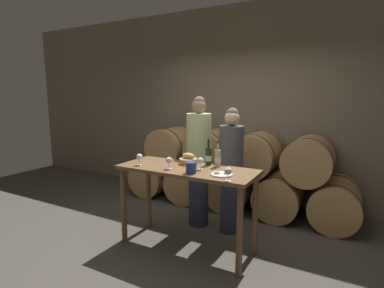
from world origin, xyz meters
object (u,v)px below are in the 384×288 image
at_px(blue_crock, 191,167).
at_px(tasting_table, 187,181).
at_px(person_left, 199,161).
at_px(bread_basket, 188,160).
at_px(wine_glass_far_left, 139,157).
at_px(person_right, 231,170).
at_px(cheese_plate, 222,174).
at_px(wine_bottle_white, 218,158).
at_px(wine_glass_center, 201,161).
at_px(wine_bottle_red, 208,156).
at_px(wine_glass_left, 169,161).
at_px(wine_glass_right, 228,171).

bearing_deg(blue_crock, tasting_table, 130.72).
distance_m(person_left, bread_basket, 0.50).
height_order(tasting_table, bread_basket, bread_basket).
relative_size(person_left, wine_glass_far_left, 13.02).
bearing_deg(person_right, cheese_plate, -75.93).
relative_size(wine_bottle_white, wine_glass_far_left, 2.20).
xyz_separation_m(tasting_table, person_right, (0.28, 0.64, 0.02)).
height_order(wine_glass_far_left, wine_glass_center, same).
distance_m(bread_basket, wine_glass_center, 0.30).
distance_m(bread_basket, wine_glass_far_left, 0.57).
bearing_deg(cheese_plate, blue_crock, -165.78).
bearing_deg(person_left, bread_basket, -76.96).
relative_size(wine_bottle_red, wine_bottle_white, 1.02).
bearing_deg(wine_glass_left, wine_glass_far_left, -178.37).
xyz_separation_m(person_left, wine_glass_left, (0.04, -0.78, 0.16)).
height_order(person_left, wine_bottle_red, person_left).
bearing_deg(wine_glass_left, wine_bottle_red, 51.08).
bearing_deg(cheese_plate, person_right, 104.07).
bearing_deg(wine_glass_right, person_right, 109.43).
bearing_deg(wine_glass_left, cheese_plate, 3.91).
xyz_separation_m(cheese_plate, wine_glass_center, (-0.29, 0.10, 0.08)).
bearing_deg(wine_glass_far_left, blue_crock, -2.15).
bearing_deg(blue_crock, wine_glass_right, -11.31).
bearing_deg(person_right, wine_bottle_red, -106.36).
xyz_separation_m(bread_basket, wine_glass_right, (0.67, -0.44, 0.04)).
bearing_deg(wine_glass_right, wine_bottle_red, 131.62).
bearing_deg(wine_glass_far_left, person_right, 44.14).
bearing_deg(wine_bottle_white, cheese_plate, -59.75).
distance_m(blue_crock, wine_glass_center, 0.19).
relative_size(person_right, wine_glass_left, 11.99).
height_order(person_right, cheese_plate, person_right).
height_order(wine_bottle_red, wine_glass_left, wine_bottle_red).
height_order(wine_bottle_red, bread_basket, wine_bottle_red).
height_order(cheese_plate, wine_glass_center, wine_glass_center).
relative_size(tasting_table, person_left, 0.90).
bearing_deg(cheese_plate, wine_bottle_red, 132.97).
bearing_deg(wine_bottle_white, tasting_table, -142.60).
bearing_deg(person_right, wine_glass_far_left, -135.86).
height_order(tasting_table, blue_crock, blue_crock).
height_order(tasting_table, person_right, person_right).
distance_m(tasting_table, bread_basket, 0.27).
bearing_deg(bread_basket, wine_bottle_white, 7.72).
xyz_separation_m(bread_basket, cheese_plate, (0.54, -0.27, -0.04)).
bearing_deg(tasting_table, wine_glass_far_left, -164.17).
xyz_separation_m(person_left, wine_bottle_white, (0.46, -0.43, 0.17)).
relative_size(wine_bottle_red, wine_glass_right, 2.26).
bearing_deg(cheese_plate, wine_bottle_white, 120.25).
xyz_separation_m(person_right, cheese_plate, (0.19, -0.74, 0.14)).
relative_size(person_right, wine_glass_center, 11.99).
xyz_separation_m(person_left, bread_basket, (0.11, -0.47, 0.12)).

